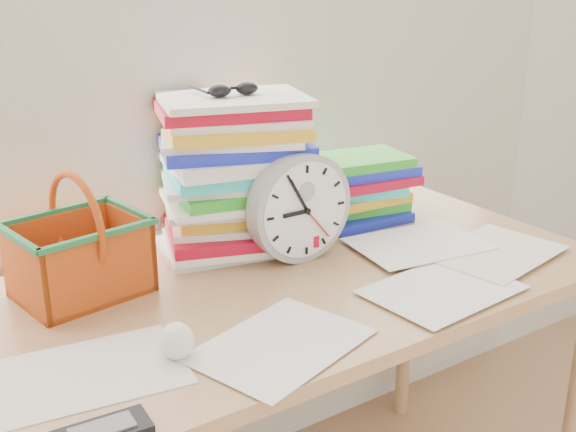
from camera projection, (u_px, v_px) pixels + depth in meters
curtain at (192, 0)px, 1.63m from camera, size 2.40×0.01×2.50m
desk at (286, 311)px, 1.55m from camera, size 1.40×0.70×0.75m
paper_stack at (239, 172)px, 1.65m from camera, size 0.42×0.38×0.35m
clock at (299, 207)px, 1.58m from camera, size 0.25×0.05×0.25m
sunglasses at (233, 89)px, 1.57m from camera, size 0.14×0.12×0.03m
book_stack at (360, 187)px, 1.85m from camera, size 0.30×0.25×0.17m
basket at (77, 236)px, 1.42m from camera, size 0.28×0.23×0.25m
crumpled_ball at (176, 341)px, 1.21m from camera, size 0.06×0.06×0.06m
calculator at (103, 432)px, 1.02m from camera, size 0.14×0.07×0.01m
scattered_papers at (286, 277)px, 1.52m from camera, size 1.26×0.42×0.02m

